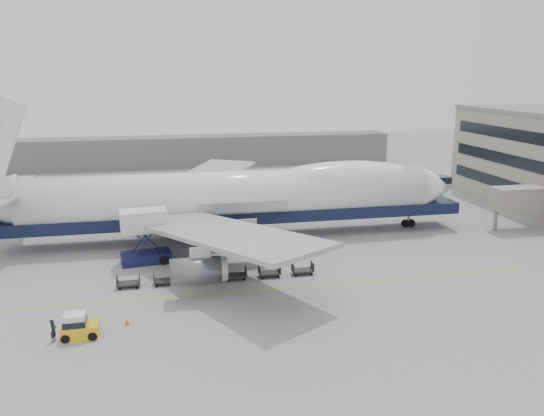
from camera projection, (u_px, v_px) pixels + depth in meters
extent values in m
plane|color=gray|center=(247.00, 269.00, 58.86)|extent=(260.00, 260.00, 0.00)
cube|color=gold|center=(256.00, 290.00, 53.16)|extent=(60.00, 0.15, 0.01)
cube|color=gray|center=(524.00, 198.00, 73.09)|extent=(9.00, 3.00, 3.00)
cylinder|color=slate|center=(496.00, 220.00, 73.05)|extent=(0.50, 0.50, 3.00)
cube|color=slate|center=(157.00, 152.00, 122.56)|extent=(110.00, 8.00, 7.00)
cylinder|color=white|center=(232.00, 196.00, 68.86)|extent=(52.00, 6.40, 6.40)
cube|color=#0D1532|center=(240.00, 214.00, 69.68)|extent=(60.00, 5.76, 1.50)
cone|color=white|center=(437.00, 186.00, 74.46)|extent=(6.00, 6.40, 6.40)
ellipsoid|color=white|center=(347.00, 178.00, 71.44)|extent=(20.67, 5.78, 4.56)
cube|color=#9EA0A3|center=(221.00, 233.00, 54.86)|extent=(20.35, 26.74, 2.26)
cube|color=#9EA0A3|center=(201.00, 180.00, 81.99)|extent=(20.35, 26.74, 2.26)
cylinder|color=#595B60|center=(181.00, 189.00, 86.43)|extent=(4.80, 2.60, 2.60)
cylinder|color=#595B60|center=(224.00, 199.00, 79.05)|extent=(4.80, 2.60, 2.60)
cylinder|color=#595B60|center=(244.00, 239.00, 60.05)|extent=(4.80, 2.60, 2.60)
cylinder|color=#595B60|center=(195.00, 271.00, 50.34)|extent=(4.80, 2.60, 2.60)
cylinder|color=slate|center=(409.00, 218.00, 74.78)|extent=(0.36, 0.36, 2.50)
cylinder|color=black|center=(408.00, 223.00, 74.96)|extent=(1.10, 0.45, 1.10)
cylinder|color=slate|center=(212.00, 236.00, 66.52)|extent=(0.36, 0.36, 2.50)
cylinder|color=black|center=(212.00, 242.00, 66.70)|extent=(1.10, 0.45, 1.10)
cylinder|color=slate|center=(208.00, 224.00, 72.22)|extent=(0.36, 0.36, 2.50)
cylinder|color=black|center=(208.00, 229.00, 72.39)|extent=(1.10, 0.45, 1.10)
cube|color=#1A1B50|center=(146.00, 257.00, 60.86)|extent=(5.89, 3.44, 1.22)
cube|color=silver|center=(144.00, 221.00, 59.78)|extent=(5.48, 3.60, 2.45)
cube|color=#1A1B50|center=(145.00, 242.00, 59.16)|extent=(3.94, 0.69, 4.38)
cube|color=#1A1B50|center=(145.00, 236.00, 61.48)|extent=(3.94, 0.69, 4.38)
cube|color=slate|center=(144.00, 216.00, 61.47)|extent=(2.83, 1.70, 0.15)
cylinder|color=black|center=(128.00, 263.00, 59.44)|extent=(1.00, 0.39, 1.00)
cylinder|color=black|center=(129.00, 256.00, 61.55)|extent=(1.00, 0.39, 1.00)
cylinder|color=black|center=(164.00, 260.00, 60.21)|extent=(1.00, 0.39, 1.00)
cylinder|color=black|center=(164.00, 254.00, 62.33)|extent=(1.00, 0.39, 1.00)
cube|color=yellow|center=(80.00, 331.00, 43.47)|extent=(2.96, 1.61, 1.15)
cube|color=silver|center=(75.00, 320.00, 43.15)|extent=(1.70, 1.49, 1.05)
cube|color=black|center=(75.00, 322.00, 43.20)|extent=(1.80, 1.60, 0.52)
cylinder|color=black|center=(65.00, 339.00, 42.67)|extent=(0.73, 0.31, 0.73)
cylinder|color=black|center=(68.00, 331.00, 43.96)|extent=(0.73, 0.31, 0.73)
cylinder|color=black|center=(93.00, 336.00, 43.08)|extent=(0.73, 0.31, 0.73)
cylinder|color=black|center=(95.00, 328.00, 44.37)|extent=(0.73, 0.31, 0.73)
imported|color=black|center=(53.00, 330.00, 42.80)|extent=(0.56, 0.76, 1.90)
cone|color=#DB4E0B|center=(127.00, 322.00, 45.71)|extent=(0.37, 0.37, 0.57)
cube|color=#DB4E0B|center=(127.00, 325.00, 45.78)|extent=(0.39, 0.39, 0.03)
cube|color=#2D2D30|center=(128.00, 283.00, 53.74)|extent=(2.30, 1.35, 0.18)
cube|color=#2D2D30|center=(117.00, 280.00, 53.43)|extent=(0.08, 1.35, 0.90)
cube|color=#2D2D30|center=(139.00, 279.00, 53.85)|extent=(0.08, 1.35, 0.90)
cylinder|color=black|center=(120.00, 289.00, 53.12)|extent=(0.30, 0.12, 0.30)
cylinder|color=black|center=(120.00, 285.00, 54.17)|extent=(0.30, 0.12, 0.30)
cylinder|color=black|center=(137.00, 287.00, 53.45)|extent=(0.30, 0.12, 0.30)
cylinder|color=black|center=(138.00, 283.00, 54.50)|extent=(0.30, 0.12, 0.30)
cube|color=#2D2D30|center=(165.00, 281.00, 54.44)|extent=(2.30, 1.35, 0.18)
cube|color=#2D2D30|center=(154.00, 278.00, 54.13)|extent=(0.08, 1.35, 0.90)
cube|color=#2D2D30|center=(176.00, 276.00, 54.56)|extent=(0.08, 1.35, 0.90)
cylinder|color=black|center=(157.00, 286.00, 53.83)|extent=(0.30, 0.12, 0.30)
cylinder|color=black|center=(157.00, 282.00, 54.87)|extent=(0.30, 0.12, 0.30)
cylinder|color=black|center=(174.00, 285.00, 54.16)|extent=(0.30, 0.12, 0.30)
cylinder|color=black|center=(174.00, 281.00, 55.20)|extent=(0.30, 0.12, 0.30)
cube|color=#2D2D30|center=(201.00, 278.00, 55.15)|extent=(2.30, 1.35, 0.18)
cube|color=#2D2D30|center=(190.00, 275.00, 54.84)|extent=(0.08, 1.35, 0.90)
cube|color=#2D2D30|center=(211.00, 273.00, 55.26)|extent=(0.08, 1.35, 0.90)
cylinder|color=black|center=(193.00, 283.00, 54.53)|extent=(0.30, 0.12, 0.30)
cylinder|color=black|center=(192.00, 279.00, 55.58)|extent=(0.30, 0.12, 0.30)
cylinder|color=black|center=(209.00, 282.00, 54.86)|extent=(0.30, 0.12, 0.30)
cylinder|color=black|center=(209.00, 278.00, 55.91)|extent=(0.30, 0.12, 0.30)
cube|color=#2D2D30|center=(236.00, 275.00, 55.85)|extent=(2.30, 1.35, 0.18)
cube|color=#2D2D30|center=(225.00, 272.00, 55.54)|extent=(0.08, 1.35, 0.90)
cube|color=#2D2D30|center=(246.00, 271.00, 55.97)|extent=(0.08, 1.35, 0.90)
cylinder|color=black|center=(228.00, 280.00, 55.24)|extent=(0.30, 0.12, 0.30)
cylinder|color=black|center=(227.00, 277.00, 56.28)|extent=(0.30, 0.12, 0.30)
cylinder|color=black|center=(244.00, 279.00, 55.57)|extent=(0.30, 0.12, 0.30)
cylinder|color=black|center=(243.00, 275.00, 56.61)|extent=(0.30, 0.12, 0.30)
cube|color=#2D2D30|center=(269.00, 273.00, 56.56)|extent=(2.30, 1.35, 0.18)
cube|color=#2D2D30|center=(259.00, 270.00, 56.25)|extent=(0.08, 1.35, 0.90)
cube|color=#2D2D30|center=(280.00, 269.00, 56.67)|extent=(0.08, 1.35, 0.90)
cylinder|color=black|center=(263.00, 278.00, 55.95)|extent=(0.30, 0.12, 0.30)
cylinder|color=black|center=(261.00, 274.00, 56.99)|extent=(0.30, 0.12, 0.30)
cylinder|color=black|center=(278.00, 277.00, 56.27)|extent=(0.30, 0.12, 0.30)
cylinder|color=black|center=(276.00, 273.00, 57.32)|extent=(0.30, 0.12, 0.30)
cube|color=#2D2D30|center=(303.00, 270.00, 57.26)|extent=(2.30, 1.35, 0.18)
cube|color=#2D2D30|center=(293.00, 268.00, 56.95)|extent=(0.08, 1.35, 0.90)
cube|color=#2D2D30|center=(312.00, 266.00, 57.38)|extent=(0.08, 1.35, 0.90)
cylinder|color=black|center=(296.00, 275.00, 56.65)|extent=(0.30, 0.12, 0.30)
cylinder|color=black|center=(294.00, 272.00, 57.70)|extent=(0.30, 0.12, 0.30)
cylinder|color=black|center=(311.00, 274.00, 56.98)|extent=(0.30, 0.12, 0.30)
cylinder|color=black|center=(309.00, 271.00, 58.02)|extent=(0.30, 0.12, 0.30)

